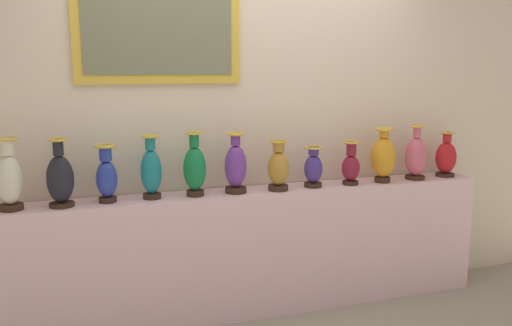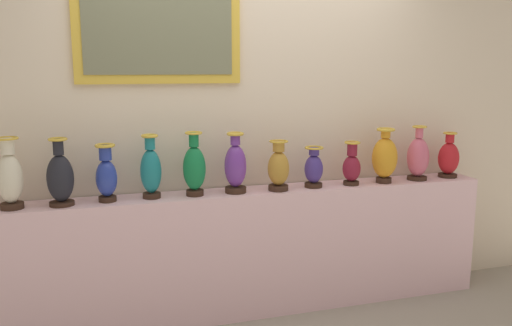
{
  "view_description": "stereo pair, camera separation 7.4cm",
  "coord_description": "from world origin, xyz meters",
  "views": [
    {
      "loc": [
        -1.12,
        -3.38,
        1.73
      ],
      "look_at": [
        0.0,
        0.0,
        1.09
      ],
      "focal_mm": 36.72,
      "sensor_mm": 36.0,
      "label": 1
    },
    {
      "loc": [
        -1.05,
        -3.4,
        1.73
      ],
      "look_at": [
        0.0,
        0.0,
        1.09
      ],
      "focal_mm": 36.72,
      "sensor_mm": 36.0,
      "label": 2
    }
  ],
  "objects": [
    {
      "name": "vase_onyx",
      "position": [
        -1.27,
        -0.04,
        1.07
      ],
      "size": [
        0.16,
        0.16,
        0.42
      ],
      "color": "#382319",
      "rests_on": "display_shelf"
    },
    {
      "name": "vase_emerald",
      "position": [
        -0.44,
        -0.02,
        1.08
      ],
      "size": [
        0.15,
        0.15,
        0.43
      ],
      "color": "#382319",
      "rests_on": "display_shelf"
    },
    {
      "name": "vase_indigo",
      "position": [
        0.42,
        -0.03,
        1.03
      ],
      "size": [
        0.13,
        0.13,
        0.29
      ],
      "color": "#382319",
      "rests_on": "display_shelf"
    },
    {
      "name": "vase_teal",
      "position": [
        -0.72,
        -0.01,
        1.08
      ],
      "size": [
        0.14,
        0.14,
        0.42
      ],
      "color": "#382319",
      "rests_on": "display_shelf"
    },
    {
      "name": "vase_violet",
      "position": [
        -0.15,
        -0.02,
        1.08
      ],
      "size": [
        0.15,
        0.15,
        0.42
      ],
      "color": "#382319",
      "rests_on": "display_shelf"
    },
    {
      "name": "vase_cobalt",
      "position": [
        -1.0,
        -0.02,
        1.07
      ],
      "size": [
        0.13,
        0.13,
        0.37
      ],
      "color": "#382319",
      "rests_on": "display_shelf"
    },
    {
      "name": "vase_amber",
      "position": [
        0.98,
        -0.04,
        1.09
      ],
      "size": [
        0.19,
        0.19,
        0.41
      ],
      "color": "#382319",
      "rests_on": "display_shelf"
    },
    {
      "name": "display_shelf",
      "position": [
        0.0,
        0.0,
        0.45
      ],
      "size": [
        3.47,
        0.3,
        0.89
      ],
      "primitive_type": "cube",
      "color": "beige",
      "rests_on": "ground_plane"
    },
    {
      "name": "vase_crimson",
      "position": [
        1.57,
        -0.01,
        1.05
      ],
      "size": [
        0.16,
        0.16,
        0.35
      ],
      "color": "#382319",
      "rests_on": "display_shelf"
    },
    {
      "name": "vase_ochre",
      "position": [
        0.15,
        -0.05,
        1.05
      ],
      "size": [
        0.15,
        0.15,
        0.35
      ],
      "color": "#382319",
      "rests_on": "display_shelf"
    },
    {
      "name": "vase_burgundy",
      "position": [
        0.72,
        -0.04,
        1.03
      ],
      "size": [
        0.13,
        0.13,
        0.32
      ],
      "color": "#382319",
      "rests_on": "display_shelf"
    },
    {
      "name": "vase_ivory",
      "position": [
        -1.56,
        -0.03,
        1.09
      ],
      "size": [
        0.15,
        0.15,
        0.44
      ],
      "color": "#382319",
      "rests_on": "display_shelf"
    },
    {
      "name": "ground_plane",
      "position": [
        0.0,
        0.0,
        0.0
      ],
      "size": [
        11.96,
        11.96,
        0.0
      ],
      "primitive_type": "plane",
      "color": "gray"
    },
    {
      "name": "back_wall",
      "position": [
        -0.01,
        0.21,
        1.56
      ],
      "size": [
        5.96,
        0.14,
        3.11
      ],
      "color": "beige",
      "rests_on": "ground_plane"
    },
    {
      "name": "vase_rose",
      "position": [
        1.28,
        -0.03,
        1.07
      ],
      "size": [
        0.16,
        0.16,
        0.41
      ],
      "color": "#382319",
      "rests_on": "display_shelf"
    }
  ]
}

